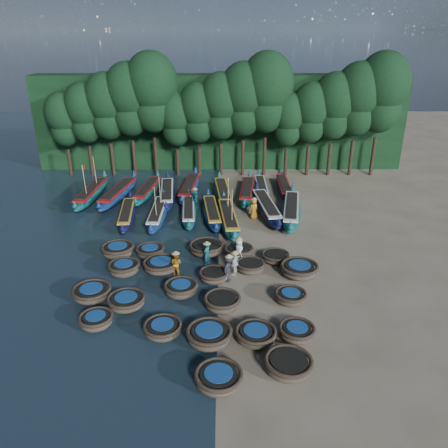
{
  "coord_description": "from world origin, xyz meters",
  "views": [
    {
      "loc": [
        0.3,
        -25.1,
        14.27
      ],
      "look_at": [
        0.38,
        4.05,
        1.3
      ],
      "focal_mm": 35.0,
      "sensor_mm": 36.0,
      "label": 1
    }
  ],
  "objects_px": {
    "long_boat_6": "(228,218)",
    "long_boat_14": "(223,193)",
    "coracle_17": "(214,275)",
    "long_boat_4": "(189,212)",
    "coracle_9": "(297,332)",
    "coracle_21": "(150,251)",
    "coracle_6": "(163,328)",
    "coracle_12": "(181,288)",
    "coracle_18": "(250,266)",
    "fisherman_0": "(239,249)",
    "coracle_23": "(239,251)",
    "coracle_16": "(161,265)",
    "coracle_19": "(299,269)",
    "coracle_4": "(288,365)",
    "fisherman_4": "(235,262)",
    "coracle_24": "(275,257)",
    "coracle_15": "(124,268)",
    "coracle_3": "(219,378)",
    "long_boat_8": "(291,210)",
    "long_boat_9": "(92,193)",
    "coracle_11": "(126,301)",
    "coracle_22": "(206,248)",
    "fisherman_1": "(207,252)",
    "long_boat_10": "(118,193)",
    "long_boat_3": "(158,214)",
    "long_boat_11": "(148,190)",
    "fisherman_6": "(254,208)",
    "coracle_7": "(209,335)",
    "long_boat_13": "(190,188)",
    "long_boat_17": "(284,187)",
    "fisherman_2": "(176,263)",
    "long_boat_7": "(266,207)",
    "coracle_5": "(96,320)",
    "coracle_13": "(222,302)",
    "long_boat_5": "(212,212)",
    "long_boat_2": "(127,214)",
    "coracle_10": "(92,292)",
    "coracle_20": "(118,250)",
    "long_boat_12": "(167,194)",
    "long_boat_15": "(247,191)"
  },
  "relations": [
    {
      "from": "long_boat_2",
      "to": "long_boat_17",
      "type": "distance_m",
      "value": 15.22
    },
    {
      "from": "long_boat_17",
      "to": "coracle_18",
      "type": "bearing_deg",
      "value": -104.32
    },
    {
      "from": "coracle_16",
      "to": "fisherman_1",
      "type": "height_order",
      "value": "fisherman_1"
    },
    {
      "from": "coracle_16",
      "to": "long_boat_5",
      "type": "height_order",
      "value": "long_boat_5"
    },
    {
      "from": "long_boat_14",
      "to": "coracle_24",
      "type": "bearing_deg",
      "value": -79.14
    },
    {
      "from": "coracle_19",
      "to": "coracle_23",
      "type": "height_order",
      "value": "coracle_19"
    },
    {
      "from": "coracle_15",
      "to": "coracle_3",
      "type": "bearing_deg",
      "value": -57.46
    },
    {
      "from": "coracle_4",
      "to": "fisherman_4",
      "type": "distance_m",
      "value": 9.02
    },
    {
      "from": "fisherman_1",
      "to": "coracle_17",
      "type": "bearing_deg",
      "value": 45.4
    },
    {
      "from": "coracle_7",
      "to": "coracle_15",
      "type": "bearing_deg",
      "value": 130.03
    },
    {
      "from": "coracle_5",
      "to": "coracle_17",
      "type": "bearing_deg",
      "value": 36.82
    },
    {
      "from": "coracle_22",
      "to": "fisherman_1",
      "type": "xyz_separation_m",
      "value": [
        0.1,
        -1.55,
        0.46
      ]
    },
    {
      "from": "coracle_17",
      "to": "long_boat_9",
      "type": "height_order",
      "value": "long_boat_9"
    },
    {
      "from": "long_boat_9",
      "to": "fisherman_0",
      "type": "xyz_separation_m",
      "value": [
        13.13,
        -11.93,
        0.33
      ]
    },
    {
      "from": "coracle_10",
      "to": "coracle_20",
      "type": "bearing_deg",
      "value": 85.83
    },
    {
      "from": "coracle_9",
      "to": "coracle_13",
      "type": "distance_m",
      "value": 4.55
    },
    {
      "from": "coracle_6",
      "to": "coracle_21",
      "type": "relative_size",
      "value": 0.87
    },
    {
      "from": "long_boat_17",
      "to": "fisherman_2",
      "type": "distance_m",
      "value": 17.73
    },
    {
      "from": "coracle_18",
      "to": "fisherman_0",
      "type": "xyz_separation_m",
      "value": [
        -0.71,
        1.3,
        0.53
      ]
    },
    {
      "from": "long_boat_11",
      "to": "long_boat_17",
      "type": "height_order",
      "value": "long_boat_11"
    },
    {
      "from": "coracle_16",
      "to": "long_boat_7",
      "type": "distance_m",
      "value": 12.29
    },
    {
      "from": "coracle_6",
      "to": "coracle_12",
      "type": "bearing_deg",
      "value": 80.48
    },
    {
      "from": "coracle_3",
      "to": "long_boat_10",
      "type": "relative_size",
      "value": 0.3
    },
    {
      "from": "coracle_13",
      "to": "fisherman_0",
      "type": "xyz_separation_m",
      "value": [
        1.1,
        5.44,
        0.46
      ]
    },
    {
      "from": "coracle_9",
      "to": "coracle_21",
      "type": "distance_m",
      "value": 12.35
    },
    {
      "from": "coracle_19",
      "to": "coracle_21",
      "type": "xyz_separation_m",
      "value": [
        -9.82,
        2.63,
        -0.06
      ]
    },
    {
      "from": "coracle_21",
      "to": "coracle_11",
      "type": "bearing_deg",
      "value": -93.93
    },
    {
      "from": "coracle_13",
      "to": "coracle_24",
      "type": "height_order",
      "value": "coracle_13"
    },
    {
      "from": "long_boat_6",
      "to": "long_boat_14",
      "type": "distance_m",
      "value": 6.0
    },
    {
      "from": "coracle_15",
      "to": "fisherman_4",
      "type": "bearing_deg",
      "value": -0.21
    },
    {
      "from": "long_boat_3",
      "to": "long_boat_17",
      "type": "relative_size",
      "value": 1.03
    },
    {
      "from": "coracle_15",
      "to": "coracle_18",
      "type": "relative_size",
      "value": 1.06
    },
    {
      "from": "coracle_4",
      "to": "fisherman_2",
      "type": "distance_m",
      "value": 10.6
    },
    {
      "from": "coracle_15",
      "to": "long_boat_5",
      "type": "bearing_deg",
      "value": 59.45
    },
    {
      "from": "coracle_17",
      "to": "long_boat_4",
      "type": "xyz_separation_m",
      "value": [
        -2.27,
        10.18,
        0.08
      ]
    },
    {
      "from": "coracle_16",
      "to": "coracle_19",
      "type": "bearing_deg",
      "value": -4.05
    },
    {
      "from": "long_boat_6",
      "to": "fisherman_6",
      "type": "bearing_deg",
      "value": 24.91
    },
    {
      "from": "long_boat_6",
      "to": "long_boat_14",
      "type": "height_order",
      "value": "long_boat_6"
    },
    {
      "from": "coracle_22",
      "to": "long_boat_15",
      "type": "xyz_separation_m",
      "value": [
        3.43,
        11.31,
        0.1
      ]
    },
    {
      "from": "long_boat_10",
      "to": "long_boat_13",
      "type": "distance_m",
      "value": 6.6
    },
    {
      "from": "long_boat_5",
      "to": "long_boat_11",
      "type": "distance_m",
      "value": 8.16
    },
    {
      "from": "long_boat_12",
      "to": "long_boat_11",
      "type": "bearing_deg",
      "value": 146.87
    },
    {
      "from": "coracle_18",
      "to": "coracle_23",
      "type": "height_order",
      "value": "coracle_23"
    },
    {
      "from": "coracle_11",
      "to": "long_boat_10",
      "type": "distance_m",
      "value": 17.65
    },
    {
      "from": "long_boat_9",
      "to": "long_boat_17",
      "type": "relative_size",
      "value": 1.15
    },
    {
      "from": "coracle_12",
      "to": "long_boat_4",
      "type": "height_order",
      "value": "long_boat_4"
    },
    {
      "from": "long_boat_3",
      "to": "long_boat_11",
      "type": "distance_m",
      "value": 5.91
    },
    {
      "from": "coracle_6",
      "to": "long_boat_10",
      "type": "bearing_deg",
      "value": 108.39
    },
    {
      "from": "coracle_13",
      "to": "long_boat_12",
      "type": "distance_m",
      "value": 18.0
    },
    {
      "from": "coracle_3",
      "to": "long_boat_8",
      "type": "distance_m",
      "value": 19.78
    }
  ]
}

